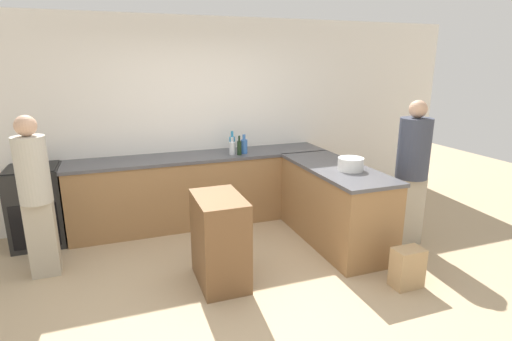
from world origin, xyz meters
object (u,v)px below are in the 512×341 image
Objects in this scene: vinegar_bottle_clear at (232,148)px; person_by_range at (36,191)px; paper_bag at (407,268)px; range_oven at (37,206)px; wine_bottle_dark at (239,147)px; person_at_peninsula at (412,169)px; dish_soap_bottle at (232,144)px; island_table at (220,240)px; water_bottle_blue at (244,146)px; mixing_bowl at (351,164)px.

person_by_range is at bearing -161.69° from vinegar_bottle_clear.
person_by_range is 3.70m from paper_bag.
range_oven is 2.53m from wine_bottle_dark.
wine_bottle_dark is 0.15× the size of person_at_peninsula.
person_by_range is at bearing 170.69° from person_at_peninsula.
paper_bag is (1.05, -2.34, -0.85)m from dish_soap_bottle.
island_table is 1.85m from dish_soap_bottle.
dish_soap_bottle is 0.16m from vinegar_bottle_clear.
person_by_range is 0.96× the size of person_at_peninsula.
vinegar_bottle_clear reaches higher than island_table.
person_by_range is 4.15× the size of paper_bag.
person_at_peninsula is at bearing -41.39° from water_bottle_blue.
island_table is at bearing -24.23° from person_by_range.
dish_soap_bottle is 2.30m from person_at_peninsula.
vinegar_bottle_clear is at bearing 116.60° from paper_bag.
dish_soap_bottle is 2.70m from paper_bag.
person_at_peninsula reaches higher than person_by_range.
wine_bottle_dark is at bearing -142.04° from water_bottle_blue.
wine_bottle_dark is 0.65× the size of paper_bag.
mixing_bowl is 1.69m from dish_soap_bottle.
person_at_peninsula is (4.13, -1.51, 0.45)m from range_oven.
person_by_range is at bearing -163.76° from wine_bottle_dark.
wine_bottle_dark is at bearing 65.06° from island_table.
vinegar_bottle_clear reaches higher than mixing_bowl.
mixing_bowl is at bearing -54.59° from dish_soap_bottle.
dish_soap_bottle is 1.11× the size of water_bottle_blue.
paper_bag is (0.93, -2.19, -0.84)m from water_bottle_blue.
vinegar_bottle_clear is (-0.16, -0.00, -0.01)m from water_bottle_blue.
person_at_peninsula is (3.97, -0.65, 0.02)m from person_by_range.
wine_bottle_dark is 2.13m from person_at_peninsula.
water_bottle_blue is at bearing 17.20° from person_by_range.
water_bottle_blue is at bearing 138.61° from person_at_peninsula.
person_by_range is (-3.25, 0.49, -0.11)m from mixing_bowl.
range_oven is at bearing 159.98° from person_at_peninsula.
vinegar_bottle_clear is (-0.04, -0.15, -0.02)m from dish_soap_bottle.
paper_bag is at bearing -63.40° from vinegar_bottle_clear.
water_bottle_blue is at bearing -2.55° from range_oven.
person_by_range is (-2.27, -0.89, -0.15)m from dish_soap_bottle.
person_at_peninsula reaches higher than dish_soap_bottle.
person_at_peninsula reaches higher than vinegar_bottle_clear.
island_table is 1.72m from mixing_bowl.
mixing_bowl is 1.60m from vinegar_bottle_clear.
water_bottle_blue is (0.12, -0.15, -0.01)m from dish_soap_bottle.
person_by_range is (-1.65, 0.74, 0.46)m from island_table.
wine_bottle_dark is (-0.95, 1.16, 0.03)m from mixing_bowl.
mixing_bowl is (3.41, -1.34, 0.54)m from range_oven.
person_at_peninsula reaches higher than paper_bag.
island_table is 1.69m from vinegar_bottle_clear.
mixing_bowl reaches higher than island_table.
water_bottle_blue is (0.75, 1.48, 0.59)m from island_table.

